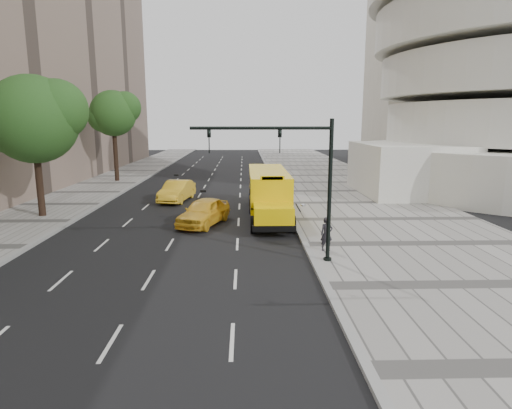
{
  "coord_description": "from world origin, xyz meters",
  "views": [
    {
      "loc": [
        2.88,
        -26.45,
        6.28
      ],
      "look_at": [
        3.5,
        -4.0,
        1.9
      ],
      "focal_mm": 30.0,
      "sensor_mm": 36.0,
      "label": 1
    }
  ],
  "objects_px": {
    "school_bus": "(268,189)",
    "tree_c": "(114,113)",
    "traffic_signal": "(298,173)",
    "pedestrian": "(327,234)",
    "taxi_near": "(204,212)",
    "tree_b": "(35,119)",
    "taxi_far": "(177,191)"
  },
  "relations": [
    {
      "from": "tree_b",
      "to": "traffic_signal",
      "type": "bearing_deg",
      "value": -31.99
    },
    {
      "from": "school_bus",
      "to": "tree_b",
      "type": "bearing_deg",
      "value": -177.8
    },
    {
      "from": "tree_b",
      "to": "traffic_signal",
      "type": "height_order",
      "value": "tree_b"
    },
    {
      "from": "taxi_far",
      "to": "pedestrian",
      "type": "distance_m",
      "value": 16.88
    },
    {
      "from": "tree_c",
      "to": "traffic_signal",
      "type": "relative_size",
      "value": 1.47
    },
    {
      "from": "tree_b",
      "to": "traffic_signal",
      "type": "distance_m",
      "value": 18.53
    },
    {
      "from": "tree_b",
      "to": "tree_c",
      "type": "bearing_deg",
      "value": 90.06
    },
    {
      "from": "school_bus",
      "to": "pedestrian",
      "type": "height_order",
      "value": "school_bus"
    },
    {
      "from": "tree_c",
      "to": "school_bus",
      "type": "height_order",
      "value": "tree_c"
    },
    {
      "from": "school_bus",
      "to": "taxi_near",
      "type": "bearing_deg",
      "value": -145.59
    },
    {
      "from": "tree_c",
      "to": "taxi_far",
      "type": "relative_size",
      "value": 1.9
    },
    {
      "from": "taxi_near",
      "to": "tree_c",
      "type": "bearing_deg",
      "value": 138.89
    },
    {
      "from": "taxi_far",
      "to": "traffic_signal",
      "type": "relative_size",
      "value": 0.77
    },
    {
      "from": "tree_b",
      "to": "school_bus",
      "type": "xyz_separation_m",
      "value": [
        14.89,
        0.57,
        -4.68
      ]
    },
    {
      "from": "school_bus",
      "to": "traffic_signal",
      "type": "distance_m",
      "value": 10.59
    },
    {
      "from": "school_bus",
      "to": "tree_c",
      "type": "bearing_deg",
      "value": 132.27
    },
    {
      "from": "tree_b",
      "to": "school_bus",
      "type": "relative_size",
      "value": 0.8
    },
    {
      "from": "pedestrian",
      "to": "traffic_signal",
      "type": "xyz_separation_m",
      "value": [
        -1.62,
        -1.45,
        3.13
      ]
    },
    {
      "from": "tree_b",
      "to": "tree_c",
      "type": "xyz_separation_m",
      "value": [
        -0.02,
        16.98,
        0.66
      ]
    },
    {
      "from": "tree_c",
      "to": "pedestrian",
      "type": "relative_size",
      "value": 5.76
    },
    {
      "from": "tree_b",
      "to": "school_bus",
      "type": "distance_m",
      "value": 15.62
    },
    {
      "from": "tree_b",
      "to": "taxi_far",
      "type": "height_order",
      "value": "tree_b"
    },
    {
      "from": "taxi_near",
      "to": "traffic_signal",
      "type": "height_order",
      "value": "traffic_signal"
    },
    {
      "from": "tree_c",
      "to": "pedestrian",
      "type": "xyz_separation_m",
      "value": [
        17.23,
        -25.26,
        -6.14
      ]
    },
    {
      "from": "taxi_far",
      "to": "pedestrian",
      "type": "relative_size",
      "value": 3.03
    },
    {
      "from": "school_bus",
      "to": "traffic_signal",
      "type": "bearing_deg",
      "value": -86.16
    },
    {
      "from": "traffic_signal",
      "to": "taxi_near",
      "type": "bearing_deg",
      "value": 122.78
    },
    {
      "from": "school_bus",
      "to": "taxi_far",
      "type": "height_order",
      "value": "school_bus"
    },
    {
      "from": "traffic_signal",
      "to": "pedestrian",
      "type": "bearing_deg",
      "value": 41.83
    },
    {
      "from": "taxi_far",
      "to": "tree_b",
      "type": "bearing_deg",
      "value": -134.29
    },
    {
      "from": "tree_c",
      "to": "traffic_signal",
      "type": "height_order",
      "value": "tree_c"
    },
    {
      "from": "taxi_near",
      "to": "traffic_signal",
      "type": "xyz_separation_m",
      "value": [
        4.82,
        -7.48,
        3.28
      ]
    }
  ]
}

